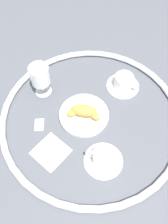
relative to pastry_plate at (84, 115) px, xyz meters
name	(u,v)px	position (x,y,z in m)	size (l,w,h in m)	color
ground_plane	(91,118)	(-0.03, -0.01, -0.01)	(2.20, 2.20, 0.00)	#4C4F56
table_chrome_rim	(91,116)	(-0.03, -0.01, 0.00)	(0.70, 0.70, 0.02)	silver
pastry_plate	(84,115)	(0.00, 0.00, 0.00)	(0.19, 0.19, 0.02)	white
croissant_large	(84,111)	(0.00, 0.00, 0.03)	(0.12, 0.11, 0.04)	#CC893D
coffee_cup_near	(124,83)	(-0.03, -0.22, 0.02)	(0.14, 0.14, 0.06)	white
coffee_cup_far	(103,158)	(-0.17, 0.09, 0.02)	(0.14, 0.14, 0.06)	white
juice_glass_left	(40,76)	(0.21, 0.02, 0.08)	(0.08, 0.08, 0.14)	white
sugar_packet	(39,125)	(0.10, 0.14, -0.01)	(0.05, 0.03, 0.01)	white
folded_napkin	(51,152)	(-0.01, 0.19, -0.01)	(0.11, 0.11, 0.01)	silver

